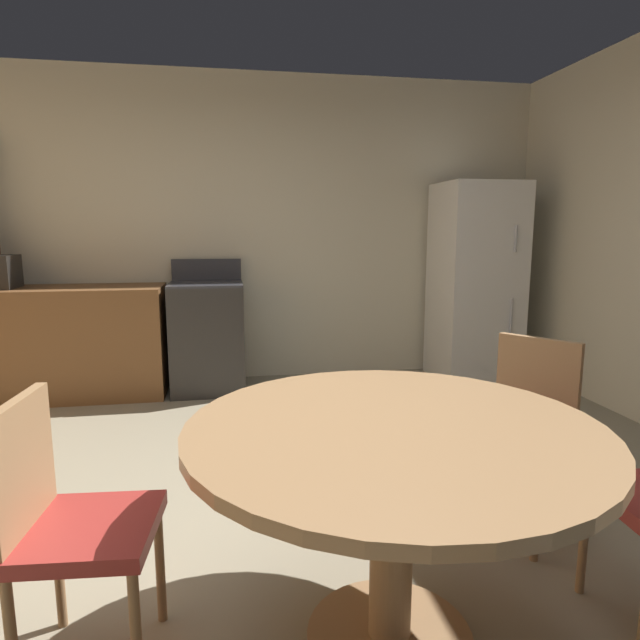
# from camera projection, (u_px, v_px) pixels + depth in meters

# --- Properties ---
(ground_plane) EXTENTS (14.00, 14.00, 0.00)m
(ground_plane) POSITION_uv_depth(u_px,v_px,m) (284.00, 547.00, 2.35)
(ground_plane) COLOR gray
(wall_back) EXTENTS (5.61, 0.12, 2.70)m
(wall_back) POSITION_uv_depth(u_px,v_px,m) (249.00, 230.00, 4.90)
(wall_back) COLOR beige
(wall_back) RESTS_ON ground
(kitchen_counter) EXTENTS (1.77, 0.60, 0.90)m
(kitchen_counter) POSITION_uv_depth(u_px,v_px,m) (52.00, 343.00, 4.39)
(kitchen_counter) COLOR brown
(kitchen_counter) RESTS_ON ground
(oven_range) EXTENTS (0.60, 0.60, 1.10)m
(oven_range) POSITION_uv_depth(u_px,v_px,m) (208.00, 336.00, 4.60)
(oven_range) COLOR #2D2B28
(oven_range) RESTS_ON ground
(refrigerator) EXTENTS (0.68, 0.68, 1.76)m
(refrigerator) POSITION_uv_depth(u_px,v_px,m) (475.00, 283.00, 4.87)
(refrigerator) COLOR white
(refrigerator) RESTS_ON ground
(dining_table) EXTENTS (1.32, 1.32, 0.76)m
(dining_table) POSITION_uv_depth(u_px,v_px,m) (393.00, 469.00, 1.72)
(dining_table) COLOR #9E754C
(dining_table) RESTS_ON ground
(chair_northeast) EXTENTS (0.56, 0.56, 0.87)m
(chair_northeast) POSITION_uv_depth(u_px,v_px,m) (525.00, 421.00, 2.46)
(chair_northeast) COLOR #9E754C
(chair_northeast) RESTS_ON ground
(chair_west) EXTENTS (0.43, 0.43, 0.87)m
(chair_west) POSITION_uv_depth(u_px,v_px,m) (65.00, 516.00, 1.65)
(chair_west) COLOR #9E754C
(chair_west) RESTS_ON ground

